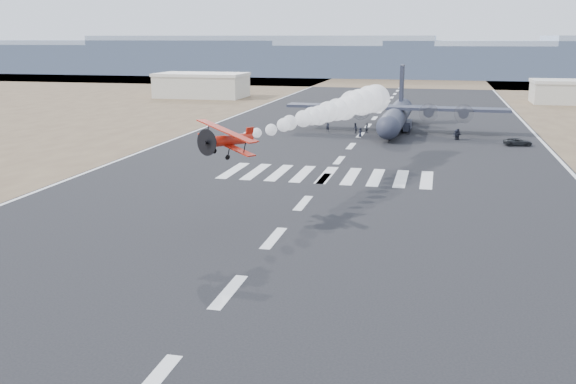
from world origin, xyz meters
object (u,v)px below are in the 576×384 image
(crew_b, at_px, (367,128))
(crew_d, at_px, (458,134))
(hangar_left, at_px, (202,85))
(crew_f, at_px, (458,134))
(crew_h, at_px, (355,128))
(hangar_right, at_px, (574,92))
(crew_a, at_px, (410,130))
(crew_g, at_px, (328,127))
(support_vehicle, at_px, (518,142))
(aerobatic_biplane, at_px, (228,140))
(crew_c, at_px, (456,135))
(crew_e, at_px, (360,132))
(transport_aircraft, at_px, (396,115))

(crew_b, bearing_deg, crew_d, -76.25)
(hangar_left, xyz_separation_m, crew_f, (68.19, -62.89, -2.48))
(crew_b, height_order, crew_h, crew_h)
(hangar_right, distance_m, crew_a, 73.81)
(crew_b, xyz_separation_m, crew_g, (-7.08, -0.03, 0.02))
(support_vehicle, relative_size, crew_b, 2.55)
(crew_d, bearing_deg, aerobatic_biplane, 139.22)
(aerobatic_biplane, height_order, crew_h, aerobatic_biplane)
(hangar_left, relative_size, crew_c, 14.66)
(support_vehicle, distance_m, crew_c, 10.01)
(crew_a, relative_size, crew_e, 0.98)
(hangar_right, xyz_separation_m, aerobatic_biplane, (-50.59, -123.77, 4.84))
(crew_f, bearing_deg, crew_d, 113.21)
(crew_a, distance_m, crew_d, 9.15)
(hangar_right, height_order, crew_c, hangar_right)
(crew_b, distance_m, crew_f, 16.05)
(crew_a, bearing_deg, crew_e, 124.24)
(crew_c, bearing_deg, crew_d, 7.75)
(transport_aircraft, relative_size, crew_a, 24.89)
(crew_a, xyz_separation_m, crew_e, (-7.94, -5.15, 0.02))
(hangar_left, height_order, support_vehicle, hangar_left)
(hangar_right, bearing_deg, crew_c, -113.89)
(crew_d, distance_m, crew_g, 22.97)
(crew_b, height_order, crew_f, crew_f)
(crew_a, relative_size, crew_b, 0.93)
(hangar_right, distance_m, support_vehicle, 74.59)
(transport_aircraft, bearing_deg, crew_a, -54.98)
(aerobatic_biplane, height_order, crew_e, aerobatic_biplane)
(crew_h, bearing_deg, crew_d, 68.57)
(support_vehicle, distance_m, crew_b, 25.79)
(aerobatic_biplane, relative_size, crew_h, 3.47)
(crew_e, xyz_separation_m, crew_h, (-1.41, 4.19, 0.11))
(hangar_right, relative_size, crew_b, 12.26)
(crew_e, height_order, crew_g, crew_g)
(crew_d, bearing_deg, transport_aircraft, 32.49)
(crew_b, relative_size, crew_h, 0.92)
(crew_c, relative_size, crew_e, 1.05)
(hangar_left, distance_m, crew_c, 92.62)
(crew_e, bearing_deg, support_vehicle, -161.26)
(hangar_left, distance_m, crew_g, 74.07)
(hangar_left, xyz_separation_m, crew_h, (50.84, -59.31, -2.50))
(transport_aircraft, bearing_deg, crew_e, -119.05)
(aerobatic_biplane, distance_m, crew_f, 60.02)
(crew_g, bearing_deg, support_vehicle, -11.31)
(crew_d, relative_size, crew_f, 0.93)
(hangar_right, bearing_deg, crew_a, -120.82)
(aerobatic_biplane, distance_m, crew_e, 55.93)
(hangar_left, distance_m, aerobatic_biplane, 127.96)
(hangar_left, xyz_separation_m, transport_aircraft, (57.52, -54.39, -0.51))
(crew_f, bearing_deg, crew_a, -164.38)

